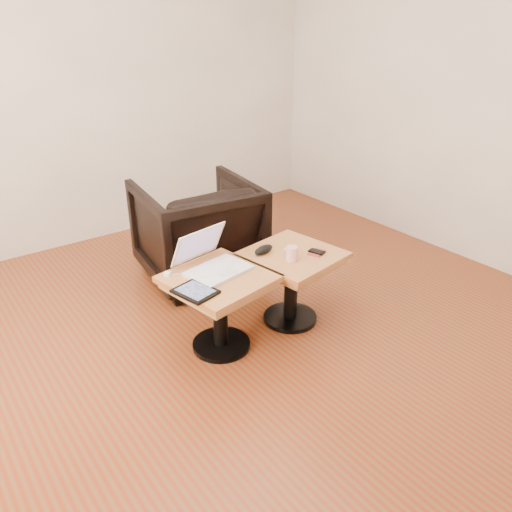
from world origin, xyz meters
TOP-DOWN VIEW (x-y plane):
  - room_shell at (0.00, 0.00)m, footprint 4.52×4.52m
  - side_table_left at (-0.13, 0.12)m, footprint 0.64×0.64m
  - side_table_right at (0.41, 0.10)m, footprint 0.63×0.63m
  - laptop at (-0.11, 0.22)m, footprint 0.42×0.41m
  - tablet at (-0.34, 0.04)m, footprint 0.23×0.26m
  - charging_adapter at (-0.37, 0.31)m, footprint 0.05×0.05m
  - glasses_case at (0.27, 0.21)m, footprint 0.17×0.10m
  - striped_cup at (0.34, 0.03)m, footprint 0.07×0.07m
  - earbuds_tangle at (0.43, 0.15)m, footprint 0.07×0.05m
  - phone_on_sleeve at (0.54, 0.01)m, footprint 0.14×0.12m
  - armchair at (0.26, 1.03)m, footprint 0.93×0.95m

SIDE VIEW (x-z plane):
  - side_table_left at x=-0.13m, z-range 0.13..0.63m
  - side_table_right at x=0.41m, z-range 0.13..0.63m
  - armchair at x=0.26m, z-range 0.00..0.77m
  - earbuds_tangle at x=0.43m, z-range 0.50..0.52m
  - phone_on_sleeve at x=0.54m, z-range 0.50..0.52m
  - tablet at x=-0.34m, z-range 0.50..0.52m
  - charging_adapter at x=-0.37m, z-range 0.50..0.52m
  - glasses_case at x=0.27m, z-range 0.50..0.55m
  - striped_cup at x=0.34m, z-range 0.50..0.60m
  - laptop at x=-0.11m, z-range 0.43..0.67m
  - room_shell at x=0.00m, z-range 0.00..2.71m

